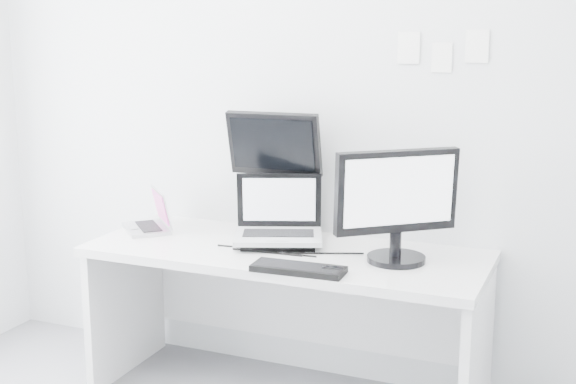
# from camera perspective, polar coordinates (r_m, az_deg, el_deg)

# --- Properties ---
(back_wall) EXTENTS (3.60, 0.00, 3.60)m
(back_wall) POSITION_cam_1_polar(r_m,az_deg,el_deg) (3.75, 1.91, 6.36)
(back_wall) COLOR silver
(back_wall) RESTS_ON ground
(desk) EXTENTS (1.80, 0.70, 0.73)m
(desk) POSITION_cam_1_polar(r_m,az_deg,el_deg) (3.66, -0.17, -9.67)
(desk) COLOR silver
(desk) RESTS_ON ground
(macbook) EXTENTS (0.34, 0.35, 0.21)m
(macbook) POSITION_cam_1_polar(r_m,az_deg,el_deg) (3.91, -10.30, -1.25)
(macbook) COLOR #AAAAAE
(macbook) RESTS_ON desk
(speaker) EXTENTS (0.12, 0.12, 0.19)m
(speaker) POSITION_cam_1_polar(r_m,az_deg,el_deg) (3.80, -0.66, -1.61)
(speaker) COLOR black
(speaker) RESTS_ON desk
(dell_laptop) EXTENTS (0.48, 0.43, 0.33)m
(dell_laptop) POSITION_cam_1_polar(r_m,az_deg,el_deg) (3.56, -0.71, -1.39)
(dell_laptop) COLOR #B9BCC1
(dell_laptop) RESTS_ON desk
(rear_monitor) EXTENTS (0.46, 0.18, 0.61)m
(rear_monitor) POSITION_cam_1_polar(r_m,az_deg,el_deg) (3.73, -0.90, 1.47)
(rear_monitor) COLOR black
(rear_monitor) RESTS_ON desk
(samsung_monitor) EXTENTS (0.58, 0.54, 0.50)m
(samsung_monitor) POSITION_cam_1_polar(r_m,az_deg,el_deg) (3.34, 7.97, -0.91)
(samsung_monitor) COLOR black
(samsung_monitor) RESTS_ON desk
(keyboard) EXTENTS (0.39, 0.15, 0.03)m
(keyboard) POSITION_cam_1_polar(r_m,az_deg,el_deg) (3.23, 0.76, -5.60)
(keyboard) COLOR black
(keyboard) RESTS_ON desk
(mouse) EXTENTS (0.13, 0.10, 0.04)m
(mouse) POSITION_cam_1_polar(r_m,az_deg,el_deg) (3.20, 3.23, -5.66)
(mouse) COLOR black
(mouse) RESTS_ON desk
(wall_note_0) EXTENTS (0.10, 0.00, 0.14)m
(wall_note_0) POSITION_cam_1_polar(r_m,az_deg,el_deg) (3.59, 8.75, 10.30)
(wall_note_0) COLOR white
(wall_note_0) RESTS_ON back_wall
(wall_note_1) EXTENTS (0.09, 0.00, 0.13)m
(wall_note_1) POSITION_cam_1_polar(r_m,az_deg,el_deg) (3.56, 11.10, 9.56)
(wall_note_1) COLOR white
(wall_note_1) RESTS_ON back_wall
(wall_note_2) EXTENTS (0.10, 0.00, 0.14)m
(wall_note_2) POSITION_cam_1_polar(r_m,az_deg,el_deg) (3.53, 13.56, 10.24)
(wall_note_2) COLOR white
(wall_note_2) RESTS_ON back_wall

